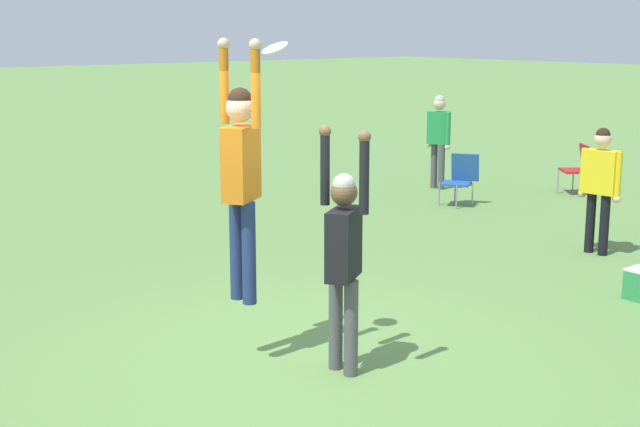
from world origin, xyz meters
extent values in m
plane|color=#608C47|center=(0.00, 0.00, 0.00)|extent=(120.00, 120.00, 0.00)
cylinder|color=navy|center=(-0.43, -0.32, 0.98)|extent=(0.12, 0.12, 0.89)
cylinder|color=navy|center=(-0.25, -0.32, 0.98)|extent=(0.12, 0.12, 0.89)
cube|color=orange|center=(-0.34, -0.32, 1.74)|extent=(0.39, 0.46, 0.63)
sphere|color=beige|center=(-0.34, -0.32, 2.20)|extent=(0.24, 0.24, 0.24)
sphere|color=black|center=(-0.34, -0.32, 2.27)|extent=(0.20, 0.20, 0.20)
cylinder|color=orange|center=(-0.57, -0.32, 2.39)|extent=(0.08, 0.08, 0.67)
sphere|color=beige|center=(-0.57, -0.32, 2.72)|extent=(0.10, 0.10, 0.10)
cylinder|color=orange|center=(-0.11, -0.32, 2.39)|extent=(0.08, 0.08, 0.67)
sphere|color=beige|center=(-0.11, -0.32, 2.72)|extent=(0.10, 0.10, 0.10)
cylinder|color=#4C4C51|center=(0.31, 0.17, 0.41)|extent=(0.12, 0.12, 0.82)
cylinder|color=#4C4C51|center=(0.51, 0.17, 0.41)|extent=(0.12, 0.12, 0.82)
cube|color=black|center=(0.41, 0.17, 1.11)|extent=(0.41, 0.48, 0.58)
sphere|color=brown|center=(0.41, 0.17, 1.54)|extent=(0.22, 0.22, 0.22)
sphere|color=#B7B2AD|center=(0.41, 0.17, 1.60)|extent=(0.19, 0.19, 0.19)
cylinder|color=black|center=(0.17, 0.17, 1.71)|extent=(0.08, 0.08, 0.62)
sphere|color=brown|center=(0.17, 0.17, 2.02)|extent=(0.10, 0.10, 0.10)
cylinder|color=black|center=(0.65, 0.17, 1.71)|extent=(0.08, 0.08, 0.62)
sphere|color=brown|center=(0.65, 0.17, 2.02)|extent=(0.10, 0.10, 0.10)
cylinder|color=white|center=(-0.19, -0.07, 2.69)|extent=(0.23, 0.22, 0.11)
cylinder|color=gray|center=(-4.08, 6.06, 0.19)|extent=(0.02, 0.02, 0.39)
cylinder|color=gray|center=(-3.70, 6.06, 0.19)|extent=(0.02, 0.02, 0.39)
cylinder|color=gray|center=(-4.08, 6.44, 0.19)|extent=(0.02, 0.02, 0.39)
cylinder|color=gray|center=(-3.70, 6.44, 0.19)|extent=(0.02, 0.02, 0.39)
cube|color=#235193|center=(-3.89, 6.25, 0.37)|extent=(0.62, 0.62, 0.04)
cube|color=#235193|center=(-3.89, 6.46, 0.62)|extent=(0.44, 0.34, 0.46)
cylinder|color=gray|center=(-3.51, 8.47, 0.21)|extent=(0.02, 0.02, 0.43)
cylinder|color=gray|center=(-3.07, 8.47, 0.21)|extent=(0.02, 0.02, 0.43)
cylinder|color=gray|center=(-3.51, 8.91, 0.21)|extent=(0.02, 0.02, 0.43)
cylinder|color=gray|center=(-3.07, 8.91, 0.21)|extent=(0.02, 0.02, 0.43)
cube|color=#B21E23|center=(-3.29, 8.69, 0.41)|extent=(0.73, 0.73, 0.04)
cube|color=#B21E23|center=(-3.29, 8.93, 0.64)|extent=(0.48, 0.41, 0.42)
cylinder|color=black|center=(-0.71, 5.31, 0.39)|extent=(0.12, 0.12, 0.79)
cylinder|color=black|center=(-0.50, 5.31, 0.39)|extent=(0.12, 0.12, 0.79)
cube|color=yellow|center=(-0.60, 5.31, 1.06)|extent=(0.48, 0.25, 0.56)
sphere|color=beige|center=(-0.60, 5.31, 1.48)|extent=(0.21, 0.21, 0.21)
sphere|color=black|center=(-0.60, 5.31, 1.53)|extent=(0.18, 0.18, 0.18)
cylinder|color=yellow|center=(-0.86, 5.31, 1.05)|extent=(0.08, 0.08, 0.59)
sphere|color=beige|center=(-0.86, 5.31, 0.75)|extent=(0.10, 0.10, 0.10)
cylinder|color=yellow|center=(-0.35, 5.31, 1.05)|extent=(0.08, 0.08, 0.59)
sphere|color=beige|center=(-0.35, 5.31, 0.75)|extent=(0.10, 0.10, 0.10)
cylinder|color=#4C4C51|center=(-5.27, 7.18, 0.41)|extent=(0.12, 0.12, 0.81)
cylinder|color=#4C4C51|center=(-5.09, 7.18, 0.41)|extent=(0.12, 0.12, 0.81)
cube|color=green|center=(-5.18, 7.18, 1.10)|extent=(0.44, 0.40, 0.58)
sphere|color=beige|center=(-5.18, 7.18, 1.53)|extent=(0.22, 0.22, 0.22)
sphere|color=#B7B2AD|center=(-5.18, 7.18, 1.59)|extent=(0.19, 0.19, 0.19)
cylinder|color=green|center=(-5.41, 7.18, 1.08)|extent=(0.08, 0.08, 0.61)
sphere|color=beige|center=(-5.41, 7.18, 0.78)|extent=(0.10, 0.10, 0.10)
cylinder|color=green|center=(-4.96, 7.18, 1.08)|extent=(0.08, 0.08, 0.61)
sphere|color=beige|center=(-4.96, 7.18, 0.78)|extent=(0.10, 0.10, 0.10)
camera|label=1|loc=(5.80, -4.45, 2.85)|focal=50.00mm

